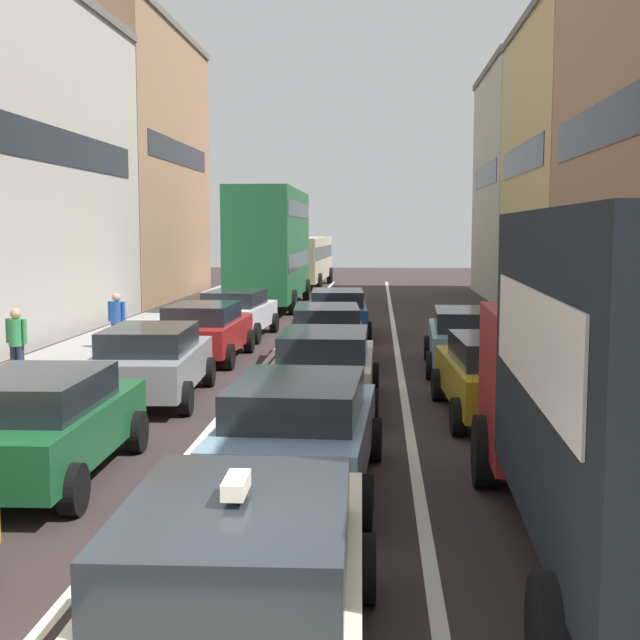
# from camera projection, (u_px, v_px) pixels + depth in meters

# --- Properties ---
(sidewalk_left) EXTENTS (2.60, 64.00, 0.14)m
(sidewalk_left) POSITION_uv_depth(u_px,v_px,m) (115.00, 341.00, 25.65)
(sidewalk_left) COLOR #979797
(sidewalk_left) RESTS_ON ground
(lane_stripe_left) EXTENTS (0.16, 60.00, 0.01)m
(lane_stripe_left) POSITION_uv_depth(u_px,v_px,m) (281.00, 344.00, 25.32)
(lane_stripe_left) COLOR silver
(lane_stripe_left) RESTS_ON ground
(lane_stripe_right) EXTENTS (0.16, 60.00, 0.01)m
(lane_stripe_right) POSITION_uv_depth(u_px,v_px,m) (396.00, 346.00, 25.09)
(lane_stripe_right) COLOR silver
(lane_stripe_right) RESTS_ON ground
(taxi_centre_lane_front) EXTENTS (2.13, 4.33, 1.66)m
(taxi_centre_lane_front) POSITION_uv_depth(u_px,v_px,m) (240.00, 585.00, 6.33)
(taxi_centre_lane_front) COLOR beige
(taxi_centre_lane_front) RESTS_ON ground
(sedan_centre_lane_second) EXTENTS (2.20, 4.37, 1.49)m
(sedan_centre_lane_second) POSITION_uv_depth(u_px,v_px,m) (299.00, 430.00, 11.19)
(sedan_centre_lane_second) COLOR #759EB7
(sedan_centre_lane_second) RESTS_ON ground
(wagon_left_lane_second) EXTENTS (2.13, 4.34, 1.49)m
(wagon_left_lane_second) POSITION_uv_depth(u_px,v_px,m) (40.00, 423.00, 11.61)
(wagon_left_lane_second) COLOR #19592D
(wagon_left_lane_second) RESTS_ON ground
(hatchback_centre_lane_third) EXTENTS (2.07, 4.31, 1.49)m
(hatchback_centre_lane_third) POSITION_uv_depth(u_px,v_px,m) (325.00, 366.00, 16.38)
(hatchback_centre_lane_third) COLOR beige
(hatchback_centre_lane_third) RESTS_ON ground
(sedan_left_lane_third) EXTENTS (2.24, 4.38, 1.49)m
(sedan_left_lane_third) POSITION_uv_depth(u_px,v_px,m) (151.00, 361.00, 17.06)
(sedan_left_lane_third) COLOR gray
(sedan_left_lane_third) RESTS_ON ground
(coupe_centre_lane_fourth) EXTENTS (2.27, 4.40, 1.49)m
(coupe_centre_lane_fourth) POSITION_uv_depth(u_px,v_px,m) (327.00, 333.00, 21.63)
(coupe_centre_lane_fourth) COLOR black
(coupe_centre_lane_fourth) RESTS_ON ground
(sedan_left_lane_fourth) EXTENTS (2.13, 4.34, 1.49)m
(sedan_left_lane_fourth) POSITION_uv_depth(u_px,v_px,m) (204.00, 330.00, 22.18)
(sedan_left_lane_fourth) COLOR #A51E1E
(sedan_left_lane_fourth) RESTS_ON ground
(sedan_centre_lane_fifth) EXTENTS (2.23, 4.38, 1.49)m
(sedan_centre_lane_fifth) POSITION_uv_depth(u_px,v_px,m) (337.00, 312.00, 27.15)
(sedan_centre_lane_fifth) COLOR #194C8C
(sedan_centre_lane_fifth) RESTS_ON ground
(sedan_left_lane_fifth) EXTENTS (2.29, 4.41, 1.49)m
(sedan_left_lane_fifth) POSITION_uv_depth(u_px,v_px,m) (236.00, 312.00, 26.88)
(sedan_left_lane_fifth) COLOR silver
(sedan_left_lane_fifth) RESTS_ON ground
(sedan_right_lane_behind_truck) EXTENTS (2.22, 4.38, 1.49)m
(sedan_right_lane_behind_truck) POSITION_uv_depth(u_px,v_px,m) (499.00, 374.00, 15.50)
(sedan_right_lane_behind_truck) COLOR #B29319
(sedan_right_lane_behind_truck) RESTS_ON ground
(wagon_right_lane_far) EXTENTS (2.19, 4.36, 1.49)m
(wagon_right_lane_far) POSITION_uv_depth(u_px,v_px,m) (468.00, 337.00, 20.71)
(wagon_right_lane_far) COLOR #759EB7
(wagon_right_lane_far) RESTS_ON ground
(bus_mid_queue_primary) EXTENTS (2.84, 10.51, 5.06)m
(bus_mid_queue_primary) POSITION_uv_depth(u_px,v_px,m) (271.00, 242.00, 37.02)
(bus_mid_queue_primary) COLOR #1E6033
(bus_mid_queue_primary) RESTS_ON ground
(bus_far_queue_secondary) EXTENTS (3.04, 10.57, 2.90)m
(bus_far_queue_secondary) POSITION_uv_depth(u_px,v_px,m) (303.00, 257.00, 49.65)
(bus_far_queue_secondary) COLOR #BFB793
(bus_far_queue_secondary) RESTS_ON ground
(pedestrian_near_kerb) EXTENTS (0.52, 0.34, 1.66)m
(pedestrian_near_kerb) POSITION_uv_depth(u_px,v_px,m) (117.00, 319.00, 23.51)
(pedestrian_near_kerb) COLOR #262D47
(pedestrian_near_kerb) RESTS_ON ground
(pedestrian_far_sidewalk) EXTENTS (0.53, 0.34, 1.66)m
(pedestrian_far_sidewalk) POSITION_uv_depth(u_px,v_px,m) (17.00, 340.00, 19.04)
(pedestrian_far_sidewalk) COLOR #262D47
(pedestrian_far_sidewalk) RESTS_ON ground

